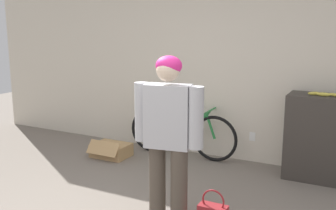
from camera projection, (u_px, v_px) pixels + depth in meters
wall_back at (216, 64)px, 5.37m from camera, size 8.00×0.07×2.60m
side_shelf at (325, 138)px, 4.62m from camera, size 0.88×0.45×1.02m
person at (168, 131)px, 3.46m from camera, size 0.66×0.26×1.56m
bicycle at (181, 133)px, 5.50m from camera, size 1.62×0.46×0.71m
banana at (323, 94)px, 4.49m from camera, size 0.36×0.10×0.04m
cardboard_box at (111, 150)px, 5.53m from camera, size 0.51×0.45×0.26m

